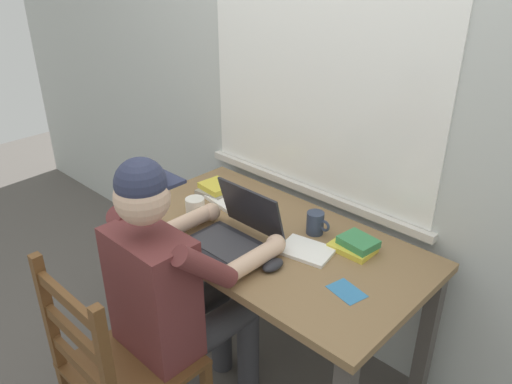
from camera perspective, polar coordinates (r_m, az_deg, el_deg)
The scene contains 14 objects.
ground_plane at distance 2.61m, azimuth 1.16°, elevation -19.20°, with size 8.00×8.00×0.00m, color #56514C.
back_wall at distance 2.24m, azimuth 9.28°, elevation 11.47°, with size 6.00×0.08×2.60m.
desk at distance 2.19m, azimuth 1.32°, elevation -7.34°, with size 1.35×0.73×0.75m.
seated_person at distance 1.97m, azimuth -9.01°, elevation -10.50°, with size 0.50×0.60×1.25m.
wooden_chair at distance 2.01m, azimuth -15.18°, elevation -18.94°, with size 0.42×0.42×0.95m.
laptop at distance 2.06m, azimuth -2.25°, elevation -4.53°, with size 0.33×0.29×0.23m.
computer_mouse at distance 1.93m, azimuth 1.92°, elevation -8.30°, with size 0.06×0.10×0.03m, color #232328.
coffee_mug_white at distance 2.26m, azimuth -6.88°, elevation -1.84°, with size 0.12×0.09×0.09m.
coffee_mug_dark at distance 2.15m, azimuth 6.80°, elevation -3.52°, with size 0.11×0.07×0.10m.
book_stack_main at distance 2.07m, azimuth 11.23°, elevation -5.91°, with size 0.18×0.14×0.06m.
book_stack_side at distance 2.48m, azimuth -4.63°, elevation 0.34°, with size 0.17×0.15×0.05m.
paper_pile_near_laptop at distance 2.42m, azimuth -3.42°, elevation -0.76°, with size 0.23×0.14×0.02m, color white.
paper_pile_back_corner at distance 2.04m, azimuth 5.74°, elevation -6.62°, with size 0.21×0.15×0.01m, color white.
landscape_photo_print at distance 1.85m, azimuth 10.26°, elevation -11.05°, with size 0.13×0.09×0.00m, color teal.
Camera 1 is at (1.22, -1.35, 1.88)m, focal length 35.20 mm.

